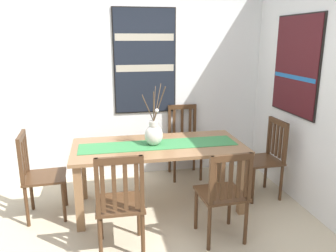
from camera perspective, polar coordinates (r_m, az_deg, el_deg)
name	(u,v)px	position (r m, az deg, el deg)	size (l,w,h in m)	color
ground_plane	(153,250)	(3.29, -2.61, -20.27)	(6.40, 6.40, 0.03)	beige
wall_back	(130,77)	(4.56, -6.41, 8.19)	(6.40, 0.12, 2.70)	white
dining_table	(159,154)	(3.72, -1.61, -4.75)	(1.87, 0.87, 0.73)	#8E6642
table_runner	(158,145)	(3.69, -1.62, -3.17)	(1.72, 0.36, 0.01)	#388447
centerpiece_vase	(154,134)	(3.63, -2.42, -1.30)	(0.24, 0.24, 0.66)	silver
chair_0	(39,174)	(3.80, -21.05, -7.68)	(0.44, 0.44, 0.93)	#4C301C
chair_1	(266,156)	(4.19, 16.33, -4.99)	(0.43, 0.43, 0.94)	#4C301C
chair_2	(224,193)	(3.19, 9.45, -11.18)	(0.44, 0.44, 0.91)	#4C301C
chair_3	(120,202)	(3.00, -8.16, -12.72)	(0.42, 0.42, 0.96)	#4C301C
chair_4	(184,141)	(4.62, 2.74, -2.54)	(0.43, 0.43, 0.97)	#4C301C
painting_on_back_wall	(145,61)	(4.50, -3.95, 10.90)	(0.82, 0.05, 1.36)	black
painting_on_side_wall	(296,66)	(4.13, 20.97, 9.56)	(0.05, 0.89, 1.12)	black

